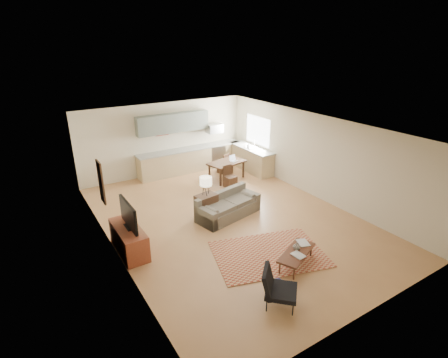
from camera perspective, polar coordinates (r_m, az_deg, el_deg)
room at (r=9.58m, az=0.95°, el=0.54°), size 9.00×9.00×9.00m
kitchen_counter_back at (r=13.72m, az=-5.43°, el=3.21°), size 4.26×0.64×0.92m
kitchen_counter_right at (r=13.77m, az=4.38°, el=3.32°), size 0.64×2.26×0.92m
kitchen_range at (r=14.22m, az=-1.47°, el=3.94°), size 0.62×0.62×0.90m
kitchen_microwave at (r=13.94m, az=-1.56°, el=8.27°), size 0.62×0.40×0.35m
upper_cabinets at (r=13.20m, az=-8.31°, el=9.06°), size 2.80×0.34×0.70m
window_right at (r=13.64m, az=5.54°, el=7.87°), size 0.02×1.40×1.05m
wall_art_left at (r=9.15m, az=-19.40°, el=-0.48°), size 0.06×0.42×1.10m
triptych at (r=13.23m, az=-10.11°, el=8.08°), size 1.70×0.04×0.50m
rug at (r=8.70m, az=7.34°, el=-12.04°), size 3.01×2.47×0.02m
sofa at (r=10.16m, az=0.74°, el=-4.30°), size 2.17×1.29×0.71m
coffee_table at (r=8.35m, az=11.68°, el=-12.56°), size 1.27×0.92×0.36m
book_a at (r=8.05m, az=11.46°, el=-12.37°), size 0.26×0.33×0.03m
book_b at (r=8.54m, az=12.04°, el=-10.26°), size 0.45×0.48×0.03m
vase at (r=8.30m, az=11.77°, el=-10.65°), size 0.21×0.21×0.18m
armchair at (r=7.11m, az=9.36°, el=-17.17°), size 0.97×0.97×0.79m
tv_credenza at (r=8.87m, az=-15.25°, el=-9.51°), size 0.55×1.43×0.66m
tv at (r=8.57m, az=-15.34°, el=-5.66°), size 0.11×1.10×0.66m
console_table at (r=10.12m, az=-2.91°, el=-4.44°), size 0.67×0.50×0.71m
table_lamp at (r=9.85m, az=-2.98°, el=-1.12°), size 0.35×0.35×0.57m
dining_table at (r=12.81m, az=0.43°, el=1.37°), size 1.49×1.05×0.69m
dining_chair_near at (r=12.13m, az=1.02°, el=0.40°), size 0.41×0.43×0.78m
dining_chair_far at (r=13.45m, az=-0.11°, el=2.61°), size 0.46×0.48×0.78m
laptop at (r=12.72m, az=1.69°, el=3.39°), size 0.33×0.28×0.22m
soap_bottle at (r=13.58m, az=4.02°, el=5.51°), size 0.13×0.13×0.19m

